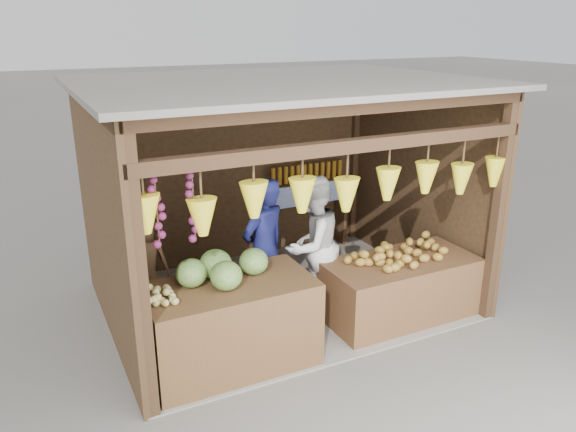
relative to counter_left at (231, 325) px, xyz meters
The scene contains 12 objects.
ground 1.53m from the counter_left, 44.61° to the left, with size 80.00×80.00×0.00m, color #514F49.
stall_structure 1.87m from the counter_left, 44.33° to the left, with size 4.30×3.30×2.66m.
back_shelf 3.15m from the counter_left, 47.86° to the left, with size 1.25×0.32×1.32m.
counter_left is the anchor object (origin of this frame).
counter_right 2.09m from the counter_left, ahead, with size 1.74×0.85×0.70m, color #4C2F19.
stool 1.29m from the counter_left, 115.33° to the left, with size 0.30×0.30×0.28m, color black.
man_standing 1.05m from the counter_left, 46.11° to the left, with size 0.61×0.40×1.68m, color #13174A.
woman_standing 1.45m from the counter_left, 27.35° to the left, with size 0.80×0.62×1.65m, color silver.
vendor_seated 1.30m from the counter_left, 115.33° to the left, with size 0.49×0.32×1.01m, color #523720.
melon_pile 0.61m from the counter_left, 111.21° to the left, with size 1.00×0.50×0.32m, color #214813, non-canonical shape.
tanfruit_pile 0.85m from the counter_left, behind, with size 0.34×0.40×0.13m, color #A3904B, non-canonical shape.
mango_pile 2.12m from the counter_left, ahead, with size 1.40×0.64×0.22m, color #A84116, non-canonical shape.
Camera 1 is at (-2.69, -5.60, 3.24)m, focal length 35.00 mm.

